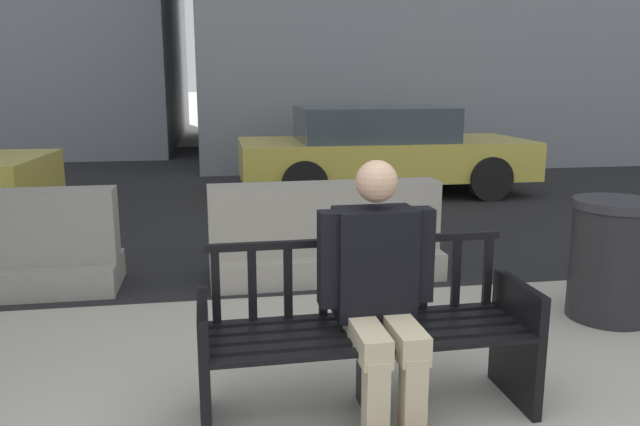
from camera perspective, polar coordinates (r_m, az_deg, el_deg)
street_asphalt at (r=10.89m, az=-6.48°, el=2.98°), size 120.00×12.00×0.01m
street_bench at (r=3.26m, az=4.29°, el=-11.44°), size 1.70×0.56×0.88m
seated_person at (r=3.12m, az=5.42°, el=-6.82°), size 0.58×0.73×1.31m
jersey_barrier_centre at (r=5.43m, az=0.50°, el=-2.44°), size 2.02×0.74×0.84m
car_taxi_near at (r=9.56m, az=5.58°, el=5.77°), size 4.35×1.92×1.31m
trash_bin at (r=4.95m, az=25.14°, el=-3.84°), size 0.60×0.60×0.87m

